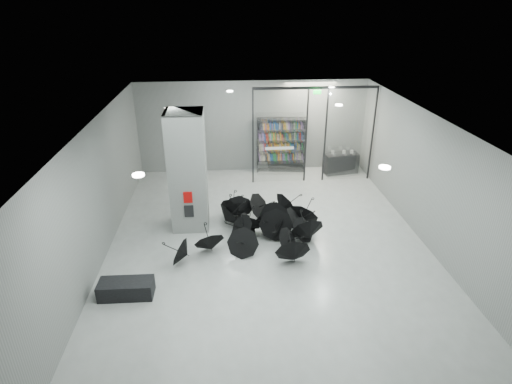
{
  "coord_description": "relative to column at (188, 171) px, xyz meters",
  "views": [
    {
      "loc": [
        -1.3,
        -10.73,
        7.13
      ],
      "look_at": [
        -0.3,
        1.5,
        1.4
      ],
      "focal_mm": 29.18,
      "sensor_mm": 36.0,
      "label": 1
    }
  ],
  "objects": [
    {
      "name": "fire_cabinet",
      "position": [
        0.0,
        -0.62,
        -0.65
      ],
      "size": [
        0.28,
        0.04,
        0.38
      ],
      "primitive_type": "cube",
      "color": "#A50A07",
      "rests_on": "column"
    },
    {
      "name": "info_panel",
      "position": [
        0.0,
        -0.62,
        -1.15
      ],
      "size": [
        0.3,
        0.03,
        0.42
      ],
      "primitive_type": "cube",
      "color": "black",
      "rests_on": "column"
    },
    {
      "name": "column",
      "position": [
        0.0,
        0.0,
        0.0
      ],
      "size": [
        1.2,
        1.2,
        4.0
      ],
      "primitive_type": "cube",
      "color": "slate",
      "rests_on": "ground"
    },
    {
      "name": "bookshelf",
      "position": [
        3.77,
        4.75,
        -0.79
      ],
      "size": [
        2.24,
        0.7,
        2.42
      ],
      "primitive_type": null,
      "rotation": [
        0.0,
        0.0,
        -0.12
      ],
      "color": "black",
      "rests_on": "ground"
    },
    {
      "name": "bench",
      "position": [
        -1.48,
        -3.7,
        -1.77
      ],
      "size": [
        1.42,
        0.63,
        0.45
      ],
      "primitive_type": "cube",
      "rotation": [
        0.0,
        0.0,
        -0.02
      ],
      "color": "black",
      "rests_on": "ground"
    },
    {
      "name": "shop_counter",
      "position": [
        6.38,
        4.24,
        -1.55
      ],
      "size": [
        1.59,
        0.86,
        0.9
      ],
      "primitive_type": "cube",
      "rotation": [
        0.0,
        0.0,
        0.18
      ],
      "color": "black",
      "rests_on": "ground"
    },
    {
      "name": "glass_partition",
      "position": [
        4.89,
        3.5,
        0.18
      ],
      "size": [
        5.06,
        0.08,
        4.0
      ],
      "color": "silver",
      "rests_on": "ground"
    },
    {
      "name": "umbrella_cluster",
      "position": [
        2.43,
        -0.94,
        -1.69
      ],
      "size": [
        5.15,
        4.37,
        1.33
      ],
      "color": "black",
      "rests_on": "ground"
    },
    {
      "name": "exit_sign",
      "position": [
        4.9,
        3.3,
        1.82
      ],
      "size": [
        0.3,
        0.06,
        0.15
      ],
      "primitive_type": "cube",
      "color": "#0CE533",
      "rests_on": "room"
    },
    {
      "name": "room",
      "position": [
        2.5,
        -2.0,
        0.84
      ],
      "size": [
        14.0,
        14.02,
        4.01
      ],
      "color": "gray",
      "rests_on": "ground"
    }
  ]
}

